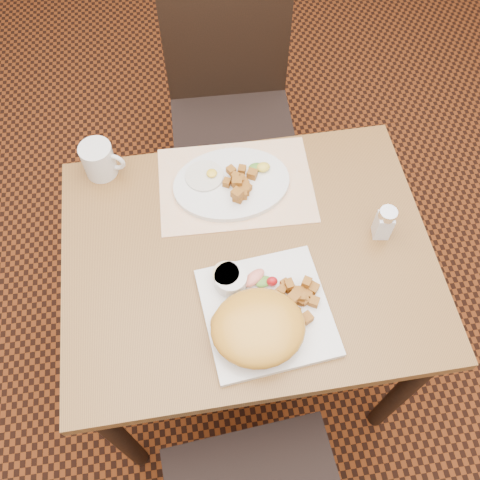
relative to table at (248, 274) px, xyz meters
name	(u,v)px	position (x,y,z in m)	size (l,w,h in m)	color
ground	(246,352)	(0.00, 0.00, -0.64)	(8.00, 8.00, 0.00)	black
table	(248,274)	(0.00, 0.00, 0.00)	(0.90, 0.70, 0.75)	brown
chair_far	(231,101)	(0.06, 0.72, -0.10)	(0.44, 0.45, 0.97)	black
placemat	(236,185)	(0.00, 0.21, 0.11)	(0.40, 0.28, 0.00)	white
plate_square	(267,312)	(0.02, -0.16, 0.12)	(0.28, 0.28, 0.02)	silver
plate_oval	(232,184)	(-0.01, 0.21, 0.12)	(0.30, 0.23, 0.02)	silver
hollandaise_mound	(257,328)	(-0.02, -0.21, 0.16)	(0.21, 0.18, 0.08)	gold
ramekin	(230,279)	(-0.06, -0.08, 0.15)	(0.08, 0.08, 0.04)	silver
garnish_sq	(260,279)	(0.01, -0.08, 0.14)	(0.09, 0.06, 0.03)	#387223
fried_egg	(205,176)	(-0.07, 0.23, 0.13)	(0.10, 0.10, 0.02)	white
garnish_ov	(260,167)	(0.07, 0.24, 0.14)	(0.06, 0.04, 0.02)	#387223
salt_shaker	(384,223)	(0.33, 0.01, 0.16)	(0.05, 0.05, 0.10)	white
coffee_mug	(99,160)	(-0.34, 0.31, 0.16)	(0.11, 0.08, 0.10)	silver
home_fries_sq	(298,297)	(0.09, -0.14, 0.14)	(0.11, 0.12, 0.04)	#A9641B
home_fries_ov	(240,185)	(0.01, 0.18, 0.14)	(0.10, 0.12, 0.04)	#A9641B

